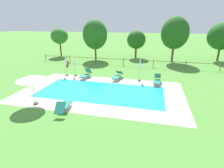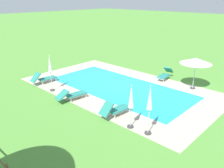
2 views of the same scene
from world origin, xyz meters
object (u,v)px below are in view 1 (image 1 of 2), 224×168
at_px(patio_umbrella_open_foreground, 32,78).
at_px(tree_east_mid, 136,40).
at_px(sun_lounger_north_far, 86,74).
at_px(sun_lounger_north_end, 64,106).
at_px(sun_lounger_north_mid, 157,80).
at_px(patio_umbrella_closed_row_mid_west, 66,61).
at_px(tree_far_west, 175,33).
at_px(patio_umbrella_closed_row_centre, 75,63).
at_px(tree_far_east, 222,36).
at_px(patio_umbrella_closed_row_west, 140,64).
at_px(sun_lounger_north_near_steps, 117,76).
at_px(terracotta_urn_near_fence, 67,63).
at_px(tree_west_mid, 59,36).
at_px(tree_centre, 95,35).

height_order(patio_umbrella_open_foreground, tree_east_mid, tree_east_mid).
height_order(sun_lounger_north_far, sun_lounger_north_end, sun_lounger_north_far).
height_order(sun_lounger_north_mid, tree_east_mid, tree_east_mid).
height_order(patio_umbrella_closed_row_mid_west, tree_far_west, tree_far_west).
relative_size(patio_umbrella_closed_row_mid_west, patio_umbrella_closed_row_centre, 1.09).
relative_size(patio_umbrella_closed_row_centre, tree_far_west, 0.36).
relative_size(tree_east_mid, tree_far_east, 0.77).
bearing_deg(tree_east_mid, patio_umbrella_closed_row_centre, -114.41).
distance_m(sun_lounger_north_far, patio_umbrella_closed_row_west, 5.79).
xyz_separation_m(sun_lounger_north_near_steps, sun_lounger_north_end, (-2.10, -7.47, 0.01)).
relative_size(patio_umbrella_closed_row_mid_west, tree_far_west, 0.39).
bearing_deg(sun_lounger_north_far, patio_umbrella_closed_row_mid_west, 172.84).
relative_size(sun_lounger_north_end, tree_far_east, 0.37).
bearing_deg(tree_far_east, terracotta_urn_near_fence, -158.06).
bearing_deg(patio_umbrella_closed_row_west, patio_umbrella_closed_row_mid_west, -179.87).
bearing_deg(tree_far_east, sun_lounger_north_mid, -125.06).
height_order(sun_lounger_north_near_steps, tree_east_mid, tree_east_mid).
height_order(patio_umbrella_closed_row_west, patio_umbrella_closed_row_mid_west, patio_umbrella_closed_row_west).
distance_m(sun_lounger_north_mid, sun_lounger_north_far, 7.36).
xyz_separation_m(sun_lounger_north_end, tree_far_west, (8.25, 17.34, 3.73)).
bearing_deg(tree_far_east, patio_umbrella_closed_row_west, -131.02).
distance_m(terracotta_urn_near_fence, tree_west_mid, 8.50).
height_order(tree_centre, tree_far_east, tree_centre).
bearing_deg(sun_lounger_north_end, patio_umbrella_closed_row_centre, 109.28).
height_order(patio_umbrella_open_foreground, patio_umbrella_closed_row_west, patio_umbrella_closed_row_west).
bearing_deg(tree_east_mid, sun_lounger_north_near_steps, -92.84).
height_order(sun_lounger_north_mid, tree_west_mid, tree_west_mid).
distance_m(sun_lounger_north_mid, tree_far_east, 15.93).
bearing_deg(sun_lounger_north_far, sun_lounger_north_near_steps, 5.27).
xyz_separation_m(sun_lounger_north_mid, sun_lounger_north_end, (-6.09, -7.00, -0.01)).
bearing_deg(sun_lounger_north_mid, patio_umbrella_open_foreground, -142.81).
xyz_separation_m(sun_lounger_north_far, tree_centre, (-1.97, 9.24, 3.39)).
distance_m(sun_lounger_north_near_steps, sun_lounger_north_mid, 4.02).
relative_size(sun_lounger_north_near_steps, sun_lounger_north_end, 1.02).
bearing_deg(tree_west_mid, sun_lounger_north_near_steps, -40.83).
height_order(tree_far_west, tree_west_mid, tree_far_west).
relative_size(sun_lounger_north_mid, patio_umbrella_closed_row_west, 0.77).
bearing_deg(tree_centre, sun_lounger_north_near_steps, -59.13).
bearing_deg(sun_lounger_north_near_steps, patio_umbrella_open_foreground, -123.43).
relative_size(patio_umbrella_open_foreground, tree_far_west, 0.35).
relative_size(sun_lounger_north_end, patio_umbrella_closed_row_centre, 0.91).
height_order(sun_lounger_north_far, patio_umbrella_closed_row_west, patio_umbrella_closed_row_west).
relative_size(sun_lounger_north_mid, patio_umbrella_open_foreground, 0.87).
distance_m(patio_umbrella_open_foreground, terracotta_urn_near_fence, 11.53).
xyz_separation_m(patio_umbrella_closed_row_mid_west, patio_umbrella_closed_row_centre, (0.98, 0.11, -0.16)).
bearing_deg(sun_lounger_north_far, sun_lounger_north_mid, -1.25).
height_order(sun_lounger_north_far, patio_umbrella_closed_row_centre, patio_umbrella_closed_row_centre).
bearing_deg(tree_west_mid, patio_umbrella_closed_row_west, -36.10).
distance_m(tree_west_mid, tree_centre, 7.09).
height_order(patio_umbrella_closed_row_mid_west, tree_centre, tree_centre).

